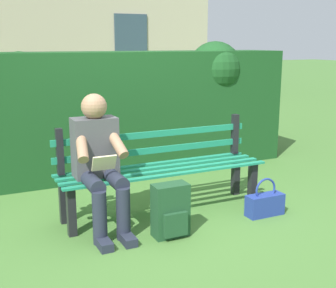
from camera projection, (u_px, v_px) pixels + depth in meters
The scene contains 6 objects.
ground at pixel (164, 212), 4.27m from camera, with size 60.00×60.00×0.00m, color #477533.
park_bench at pixel (161, 168), 4.23m from camera, with size 2.00×0.46×0.86m.
person_seated at pixel (99, 160), 3.78m from camera, with size 0.44×0.73×1.17m.
hedge_backdrop at pixel (120, 108), 5.52m from camera, with size 4.44×0.85×1.61m.
backpack at pixel (171, 211), 3.71m from camera, with size 0.30×0.24×0.45m.
handbag at pixel (265, 204), 4.18m from camera, with size 0.37×0.14×0.37m.
Camera 1 is at (1.68, 3.65, 1.59)m, focal length 47.58 mm.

